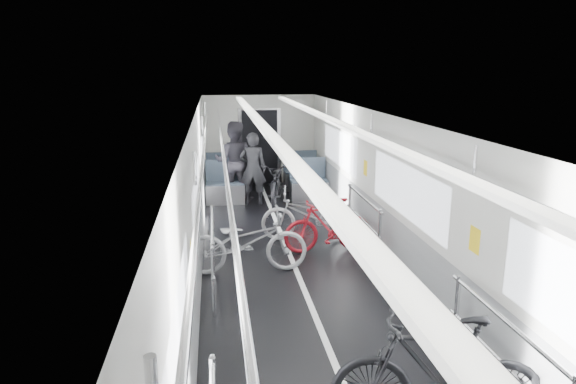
# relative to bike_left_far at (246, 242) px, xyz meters

# --- Properties ---
(car_shell) EXTENTS (3.02, 14.01, 2.41)m
(car_shell) POSITION_rel_bike_left_far_xyz_m (0.78, 1.05, 0.63)
(car_shell) COLOR black
(car_shell) RESTS_ON ground
(bike_left_far) EXTENTS (1.90, 0.67, 1.00)m
(bike_left_far) POSITION_rel_bike_left_far_xyz_m (0.00, 0.00, 0.00)
(bike_left_far) COLOR #9C9DA0
(bike_left_far) RESTS_ON floor
(bike_right_near) EXTENTS (1.90, 0.87, 1.10)m
(bike_right_near) POSITION_rel_bike_left_far_xyz_m (1.40, -3.83, 0.05)
(bike_right_near) COLOR black
(bike_right_near) RESTS_ON floor
(bike_right_mid) EXTENTS (1.93, 0.91, 0.97)m
(bike_right_mid) POSITION_rel_bike_left_far_xyz_m (1.29, 1.33, -0.01)
(bike_right_mid) COLOR #A5A6AA
(bike_right_mid) RESTS_ON floor
(bike_right_far) EXTENTS (1.60, 0.58, 0.94)m
(bike_right_far) POSITION_rel_bike_left_far_xyz_m (1.45, 0.73, -0.03)
(bike_right_far) COLOR maroon
(bike_right_far) RESTS_ON floor
(bike_aisle) EXTENTS (1.06, 1.99, 0.99)m
(bike_aisle) POSITION_rel_bike_left_far_xyz_m (0.99, 4.07, -0.00)
(bike_aisle) COLOR black
(bike_aisle) RESTS_ON floor
(person_standing) EXTENTS (0.68, 0.51, 1.69)m
(person_standing) POSITION_rel_bike_left_far_xyz_m (0.42, 4.07, 0.34)
(person_standing) COLOR black
(person_standing) RESTS_ON floor
(person_seated) EXTENTS (1.03, 0.87, 1.90)m
(person_seated) POSITION_rel_bike_left_far_xyz_m (0.01, 4.46, 0.45)
(person_seated) COLOR #2A282F
(person_seated) RESTS_ON floor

